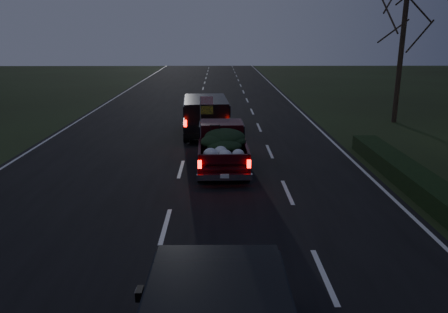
# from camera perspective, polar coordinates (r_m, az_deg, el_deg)

# --- Properties ---
(ground) EXTENTS (120.00, 120.00, 0.00)m
(ground) POSITION_cam_1_polar(r_m,az_deg,el_deg) (11.72, -7.66, -9.05)
(ground) COLOR black
(ground) RESTS_ON ground
(road_asphalt) EXTENTS (14.00, 120.00, 0.02)m
(road_asphalt) POSITION_cam_1_polar(r_m,az_deg,el_deg) (11.72, -7.66, -9.00)
(road_asphalt) COLOR black
(road_asphalt) RESTS_ON ground
(hedge_row) EXTENTS (1.00, 10.00, 0.60)m
(hedge_row) POSITION_cam_1_polar(r_m,az_deg,el_deg) (15.68, 23.39, -2.61)
(hedge_row) COLOR black
(hedge_row) RESTS_ON ground
(bare_tree_far) EXTENTS (3.60, 3.60, 7.00)m
(bare_tree_far) POSITION_cam_1_polar(r_m,az_deg,el_deg) (26.56, 22.43, 15.33)
(bare_tree_far) COLOR black
(bare_tree_far) RESTS_ON ground
(pickup_truck) EXTENTS (1.87, 4.63, 2.41)m
(pickup_truck) POSITION_cam_1_polar(r_m,az_deg,el_deg) (16.35, -0.25, 1.62)
(pickup_truck) COLOR black
(pickup_truck) RESTS_ON ground
(lead_suv) EXTENTS (2.47, 5.31, 1.49)m
(lead_suv) POSITION_cam_1_polar(r_m,az_deg,el_deg) (21.74, -2.42, 5.76)
(lead_suv) COLOR black
(lead_suv) RESTS_ON ground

